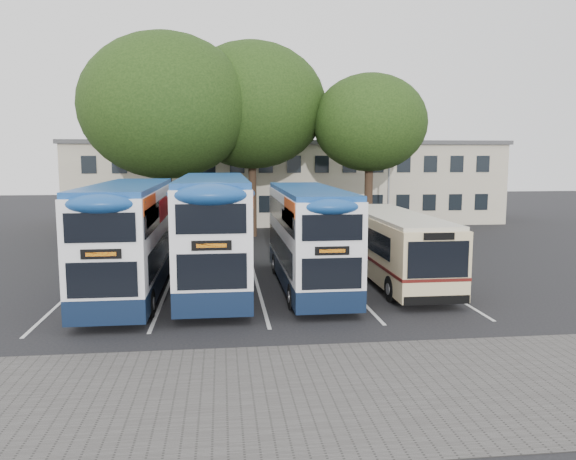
{
  "coord_description": "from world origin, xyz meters",
  "views": [
    {
      "loc": [
        -5.1,
        -16.49,
        5.11
      ],
      "look_at": [
        -2.55,
        5.0,
        2.23
      ],
      "focal_mm": 35.0,
      "sensor_mm": 36.0,
      "label": 1
    }
  ],
  "objects_px": {
    "tree_left": "(165,107)",
    "tree_right": "(370,123)",
    "bus_dd_mid": "(214,227)",
    "bus_dd_right": "(308,233)",
    "lamp_post": "(389,156)",
    "bus_single": "(394,243)",
    "tree_mid": "(252,106)",
    "bus_dd_left": "(130,234)"
  },
  "relations": [
    {
      "from": "tree_left",
      "to": "tree_right",
      "type": "height_order",
      "value": "tree_left"
    },
    {
      "from": "bus_dd_mid",
      "to": "bus_dd_right",
      "type": "distance_m",
      "value": 3.64
    },
    {
      "from": "lamp_post",
      "to": "bus_single",
      "type": "relative_size",
      "value": 0.97
    },
    {
      "from": "bus_single",
      "to": "tree_mid",
      "type": "bearing_deg",
      "value": 110.26
    },
    {
      "from": "tree_left",
      "to": "bus_dd_mid",
      "type": "bearing_deg",
      "value": -76.44
    },
    {
      "from": "tree_left",
      "to": "tree_right",
      "type": "bearing_deg",
      "value": 0.78
    },
    {
      "from": "bus_dd_right",
      "to": "bus_dd_mid",
      "type": "bearing_deg",
      "value": 173.35
    },
    {
      "from": "bus_dd_left",
      "to": "bus_dd_right",
      "type": "distance_m",
      "value": 6.68
    },
    {
      "from": "bus_dd_left",
      "to": "bus_single",
      "type": "height_order",
      "value": "bus_dd_left"
    },
    {
      "from": "lamp_post",
      "to": "tree_mid",
      "type": "height_order",
      "value": "tree_mid"
    },
    {
      "from": "tree_left",
      "to": "bus_dd_right",
      "type": "height_order",
      "value": "tree_left"
    },
    {
      "from": "tree_mid",
      "to": "tree_right",
      "type": "xyz_separation_m",
      "value": [
        6.95,
        -2.12,
        -1.12
      ]
    },
    {
      "from": "tree_right",
      "to": "bus_dd_right",
      "type": "relative_size",
      "value": 1.07
    },
    {
      "from": "tree_right",
      "to": "bus_dd_left",
      "type": "height_order",
      "value": "tree_right"
    },
    {
      "from": "bus_dd_right",
      "to": "lamp_post",
      "type": "bearing_deg",
      "value": 62.99
    },
    {
      "from": "lamp_post",
      "to": "tree_left",
      "type": "bearing_deg",
      "value": -166.91
    },
    {
      "from": "lamp_post",
      "to": "bus_dd_right",
      "type": "xyz_separation_m",
      "value": [
        -7.8,
        -15.31,
        -2.95
      ]
    },
    {
      "from": "bus_dd_mid",
      "to": "bus_single",
      "type": "relative_size",
      "value": 1.1
    },
    {
      "from": "bus_dd_left",
      "to": "bus_dd_mid",
      "type": "xyz_separation_m",
      "value": [
        3.07,
        0.64,
        0.12
      ]
    },
    {
      "from": "bus_dd_left",
      "to": "bus_dd_right",
      "type": "relative_size",
      "value": 1.05
    },
    {
      "from": "tree_left",
      "to": "lamp_post",
      "type": "bearing_deg",
      "value": 13.09
    },
    {
      "from": "bus_single",
      "to": "tree_right",
      "type": "bearing_deg",
      "value": 80.28
    },
    {
      "from": "lamp_post",
      "to": "bus_single",
      "type": "xyz_separation_m",
      "value": [
        -4.17,
        -14.55,
        -3.5
      ]
    },
    {
      "from": "tree_left",
      "to": "tree_mid",
      "type": "bearing_deg",
      "value": 24.29
    },
    {
      "from": "tree_mid",
      "to": "bus_dd_left",
      "type": "distance_m",
      "value": 16.54
    },
    {
      "from": "bus_dd_mid",
      "to": "tree_right",
      "type": "bearing_deg",
      "value": 51.92
    },
    {
      "from": "bus_dd_right",
      "to": "bus_dd_left",
      "type": "bearing_deg",
      "value": -178.11
    },
    {
      "from": "lamp_post",
      "to": "bus_dd_left",
      "type": "relative_size",
      "value": 0.92
    },
    {
      "from": "tree_mid",
      "to": "tree_right",
      "type": "distance_m",
      "value": 7.35
    },
    {
      "from": "tree_mid",
      "to": "bus_dd_mid",
      "type": "distance_m",
      "value": 15.19
    },
    {
      "from": "tree_left",
      "to": "bus_dd_mid",
      "type": "relative_size",
      "value": 1.16
    },
    {
      "from": "tree_left",
      "to": "tree_mid",
      "type": "xyz_separation_m",
      "value": [
        5.05,
        2.28,
        0.29
      ]
    },
    {
      "from": "bus_dd_left",
      "to": "bus_dd_right",
      "type": "bearing_deg",
      "value": 1.89
    },
    {
      "from": "bus_dd_left",
      "to": "tree_left",
      "type": "bearing_deg",
      "value": 88.72
    },
    {
      "from": "tree_right",
      "to": "bus_single",
      "type": "distance_m",
      "value": 12.8
    },
    {
      "from": "lamp_post",
      "to": "tree_left",
      "type": "distance_m",
      "value": 14.85
    },
    {
      "from": "tree_right",
      "to": "bus_dd_mid",
      "type": "height_order",
      "value": "tree_right"
    },
    {
      "from": "tree_left",
      "to": "tree_mid",
      "type": "distance_m",
      "value": 5.55
    },
    {
      "from": "bus_dd_mid",
      "to": "bus_dd_right",
      "type": "height_order",
      "value": "bus_dd_mid"
    },
    {
      "from": "lamp_post",
      "to": "bus_dd_mid",
      "type": "xyz_separation_m",
      "value": [
        -11.42,
        -14.88,
        -2.71
      ]
    },
    {
      "from": "bus_single",
      "to": "tree_left",
      "type": "bearing_deg",
      "value": 131.76
    },
    {
      "from": "tree_left",
      "to": "bus_single",
      "type": "bearing_deg",
      "value": -48.24
    }
  ]
}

